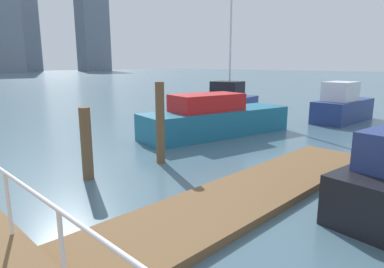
# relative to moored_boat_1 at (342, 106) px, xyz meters

# --- Properties ---
(ground_plane) EXTENTS (300.00, 300.00, 0.00)m
(ground_plane) POSITION_rel_moored_boat_1_xyz_m (-14.05, 5.41, -0.83)
(ground_plane) COLOR #476675
(floating_dock) EXTENTS (10.26, 2.00, 0.18)m
(floating_dock) POSITION_rel_moored_boat_1_xyz_m (-12.41, -2.63, -0.74)
(floating_dock) COLOR brown
(floating_dock) RESTS_ON ground_plane
(dock_piling_0) EXTENTS (0.28, 0.28, 2.57)m
(dock_piling_0) POSITION_rel_moored_boat_1_xyz_m (-12.06, 1.03, 0.46)
(dock_piling_0) COLOR brown
(dock_piling_0) RESTS_ON ground_plane
(dock_piling_3) EXTENTS (0.30, 0.30, 1.98)m
(dock_piling_3) POSITION_rel_moored_boat_1_xyz_m (-14.46, 1.26, 0.16)
(dock_piling_3) COLOR brown
(dock_piling_3) RESTS_ON ground_plane
(moored_boat_1) EXTENTS (4.56, 1.75, 2.18)m
(moored_boat_1) POSITION_rel_moored_boat_1_xyz_m (0.00, 0.00, 0.00)
(moored_boat_1) COLOR navy
(moored_boat_1) RESTS_ON ground_plane
(moored_boat_2) EXTENTS (7.27, 3.29, 1.85)m
(moored_boat_2) POSITION_rel_moored_boat_1_xyz_m (-7.64, 2.58, -0.09)
(moored_boat_2) COLOR #1E6B8C
(moored_boat_2) RESTS_ON ground_plane
(moored_boat_4) EXTENTS (4.55, 2.94, 8.97)m
(moored_boat_4) POSITION_rel_moored_boat_1_xyz_m (-2.39, 6.01, -0.05)
(moored_boat_4) COLOR navy
(moored_boat_4) RESTS_ON ground_plane
(skyline_tower_7) EXTENTS (13.31, 8.40, 36.15)m
(skyline_tower_7) POSITION_rel_moored_boat_1_xyz_m (58.55, 130.86, 17.25)
(skyline_tower_7) COLOR slate
(skyline_tower_7) RESTS_ON ground_plane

